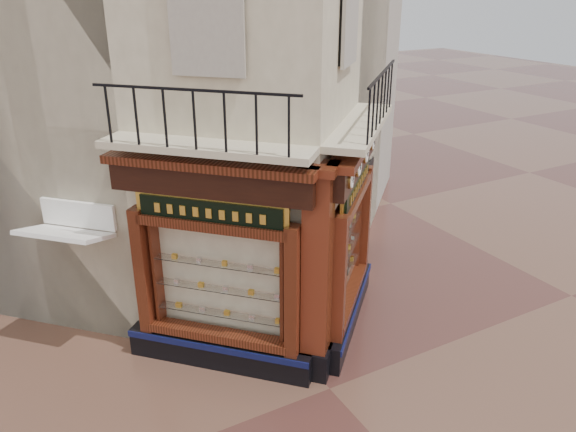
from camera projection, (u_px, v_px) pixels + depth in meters
ground at (330, 389)px, 9.83m from camera, size 80.00×80.00×0.00m
main_building at (188, 10)px, 12.49m from camera, size 11.31×11.31×12.00m
neighbour_left at (57, 30)px, 13.58m from camera, size 11.31×11.31×11.00m
neighbour_right at (243, 23)px, 15.78m from camera, size 11.31×11.31×11.00m
shopfront_left at (216, 270)px, 9.71m from camera, size 2.86×2.86×3.98m
shopfront_right at (350, 237)px, 10.96m from camera, size 2.86×2.86×3.98m
corner_pilaster at (317, 279)px, 9.49m from camera, size 0.85×0.85×3.98m
balcony at (289, 135)px, 9.40m from camera, size 5.94×2.97×1.03m
clock_a at (351, 180)px, 9.12m from camera, size 0.25×0.25×0.31m
clock_b at (358, 166)px, 9.78m from camera, size 0.30×0.30×0.38m
clock_c at (366, 153)px, 10.53m from camera, size 0.31×0.31×0.40m
clock_d at (373, 142)px, 11.28m from camera, size 0.29×0.29×0.35m
awning at (84, 347)px, 10.96m from camera, size 1.72×1.72×0.32m
signboard_left at (210, 212)px, 9.21m from camera, size 1.96×1.96×0.52m
signboard_right at (356, 183)px, 10.51m from camera, size 1.93×1.93×0.52m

